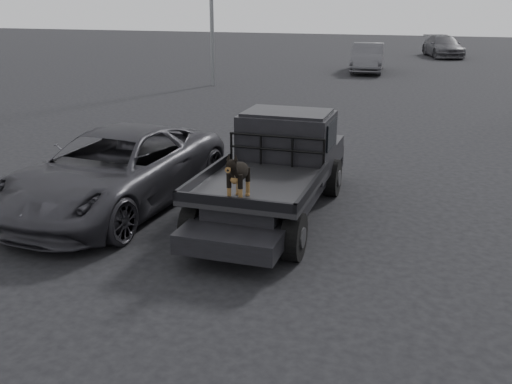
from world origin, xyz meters
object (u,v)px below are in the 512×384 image
(dog, at_px, (239,176))
(parked_suv, at_px, (115,170))
(distant_car_a, at_px, (368,58))
(distant_car_b, at_px, (443,46))
(flatbed_ute, at_px, (273,192))

(dog, distance_m, parked_suv, 3.28)
(distant_car_a, distance_m, distant_car_b, 10.98)
(flatbed_ute, height_order, distant_car_b, distant_car_b)
(dog, bearing_deg, distant_car_a, 92.64)
(flatbed_ute, relative_size, parked_suv, 1.01)
(parked_suv, height_order, distant_car_a, distant_car_a)
(flatbed_ute, height_order, parked_suv, parked_suv)
(flatbed_ute, xyz_separation_m, distant_car_b, (2.70, 33.00, 0.26))
(distant_car_a, xyz_separation_m, distant_car_b, (3.87, 10.28, -0.06))
(flatbed_ute, relative_size, distant_car_b, 1.09)
(flatbed_ute, relative_size, distant_car_a, 1.15)
(dog, distance_m, distant_car_a, 24.50)
(parked_suv, distance_m, distant_car_b, 33.93)
(dog, bearing_deg, parked_suv, 156.31)
(distant_car_a, bearing_deg, flatbed_ute, -91.83)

